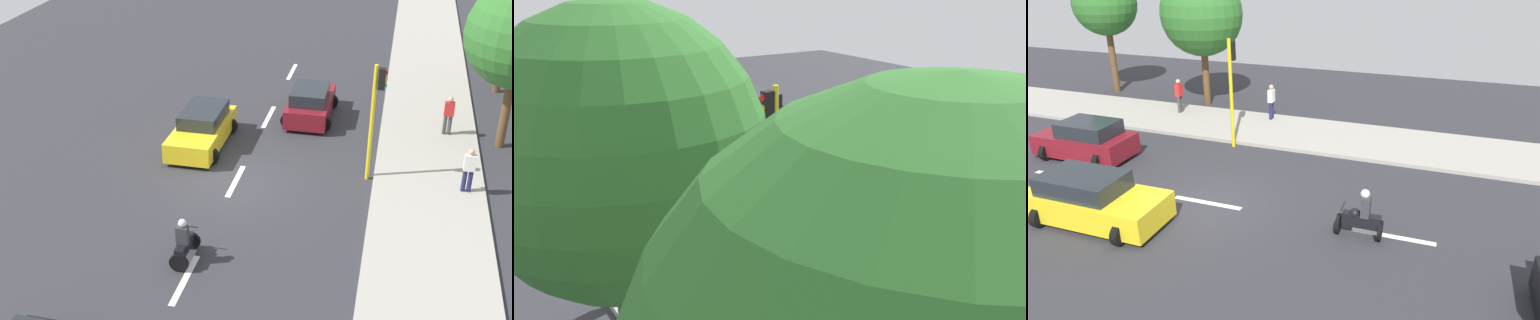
% 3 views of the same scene
% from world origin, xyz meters
% --- Properties ---
extents(ground_plane, '(40.00, 60.00, 0.10)m').
position_xyz_m(ground_plane, '(0.00, 0.00, -0.05)').
color(ground_plane, '#2D2D33').
extents(sidewalk, '(4.00, 60.00, 0.15)m').
position_xyz_m(sidewalk, '(7.00, 0.00, 0.07)').
color(sidewalk, '#9E998E').
rests_on(sidewalk, ground).
extents(lane_stripe_north, '(0.20, 2.40, 0.01)m').
position_xyz_m(lane_stripe_north, '(0.00, -6.00, 0.01)').
color(lane_stripe_north, white).
rests_on(lane_stripe_north, ground).
extents(lane_stripe_mid, '(0.20, 2.40, 0.01)m').
position_xyz_m(lane_stripe_mid, '(0.00, 0.00, 0.01)').
color(lane_stripe_mid, white).
rests_on(lane_stripe_mid, ground).
extents(lane_stripe_south, '(0.20, 2.40, 0.01)m').
position_xyz_m(lane_stripe_south, '(0.00, 6.00, 0.01)').
color(lane_stripe_south, white).
rests_on(lane_stripe_south, ground).
extents(car_maroon, '(2.23, 3.86, 1.52)m').
position_xyz_m(car_maroon, '(1.82, 6.33, 0.71)').
color(car_maroon, maroon).
rests_on(car_maroon, ground).
extents(car_yellow_cab, '(2.27, 4.33, 1.52)m').
position_xyz_m(car_yellow_cab, '(-2.09, 2.68, 0.71)').
color(car_yellow_cab, yellow).
rests_on(car_yellow_cab, ground).
extents(motorcycle, '(0.60, 1.30, 1.53)m').
position_xyz_m(motorcycle, '(-0.29, -5.08, 0.64)').
color(motorcycle, black).
rests_on(motorcycle, ground).
extents(pedestrian_near_signal, '(0.40, 0.24, 1.69)m').
position_xyz_m(pedestrian_near_signal, '(7.73, 5.64, 1.06)').
color(pedestrian_near_signal, '#3F3F3F').
rests_on(pedestrian_near_signal, sidewalk).
extents(pedestrian_by_tree, '(0.40, 0.24, 1.69)m').
position_xyz_m(pedestrian_by_tree, '(8.28, 0.91, 1.06)').
color(pedestrian_by_tree, '#1E1E4C').
rests_on(pedestrian_by_tree, sidewalk).
extents(traffic_light_corner, '(0.49, 0.24, 4.50)m').
position_xyz_m(traffic_light_corner, '(4.85, 1.29, 2.93)').
color(traffic_light_corner, yellow).
rests_on(traffic_light_corner, ground).
extents(street_tree_south, '(3.48, 3.48, 6.76)m').
position_xyz_m(street_tree_south, '(10.28, 11.48, 4.98)').
color(street_tree_south, brown).
rests_on(street_tree_south, ground).
extents(street_tree_center, '(4.18, 4.18, 6.81)m').
position_xyz_m(street_tree_center, '(9.86, 5.24, 4.70)').
color(street_tree_center, brown).
rests_on(street_tree_center, ground).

